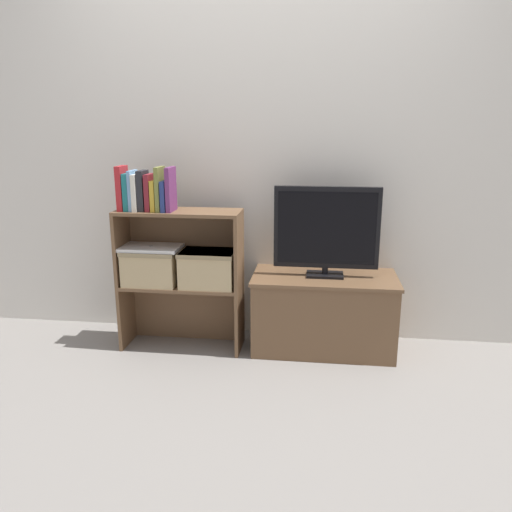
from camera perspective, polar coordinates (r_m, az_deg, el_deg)
The scene contains 19 objects.
ground_plane at distance 3.04m, azimuth -0.33°, elevation -11.69°, with size 16.00×16.00×0.00m, color gray.
wall_back at distance 3.18m, azimuth 0.74°, elevation 11.99°, with size 10.00×0.05×2.40m.
tv_stand at distance 3.11m, azimuth 7.72°, elevation -6.41°, with size 0.87×0.44×0.47m.
tv at distance 2.97m, azimuth 8.06°, elevation 2.99°, with size 0.62×0.14×0.54m.
bookshelf_lower_tier at distance 3.19m, azimuth -8.19°, elevation -5.47°, with size 0.74×0.27×0.41m.
bookshelf_upper_tier at distance 3.07m, azimuth -8.47°, elevation 2.16°, with size 0.74×0.27×0.45m.
book_crimson at distance 3.05m, azimuth -15.04°, elevation 7.49°, with size 0.03×0.13×0.26m.
book_teal at distance 3.04m, azimuth -14.37°, elevation 7.11°, with size 0.03×0.13×0.22m.
book_skyblue at distance 3.03m, azimuth -13.88°, elevation 7.28°, with size 0.02×0.14×0.23m.
book_ivory at distance 3.02m, azimuth -13.40°, elevation 7.09°, with size 0.03×0.15×0.21m.
book_charcoal at distance 3.00m, azimuth -12.79°, elevation 7.29°, with size 0.04×0.13×0.23m.
book_maroon at distance 2.99m, azimuth -12.05°, elevation 7.11°, with size 0.03×0.13×0.21m.
book_mustard at distance 2.98m, azimuth -11.45°, elevation 6.78°, with size 0.03×0.13×0.18m.
book_olive at distance 2.97m, azimuth -10.90°, elevation 7.52°, with size 0.03×0.14×0.26m.
book_navy at distance 2.96m, azimuth -10.26°, elevation 6.78°, with size 0.03×0.16×0.18m.
book_plum at distance 2.95m, azimuth -9.71°, elevation 7.51°, with size 0.03×0.15×0.25m.
storage_basket_left at distance 3.10m, azimuth -11.82°, elevation -1.00°, with size 0.33×0.24×0.22m.
storage_basket_right at distance 3.01m, azimuth -5.48°, elevation -1.25°, with size 0.33×0.24×0.22m.
laptop at distance 3.07m, azimuth -11.93°, elevation 0.94°, with size 0.36×0.22×0.02m.
Camera 1 is at (0.36, -2.70, 1.35)m, focal length 35.00 mm.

